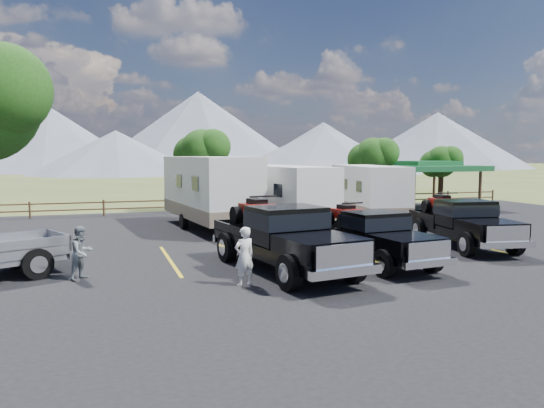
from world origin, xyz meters
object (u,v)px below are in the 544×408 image
object	(u,v)px
rig_left	(282,236)
person_a	(244,256)
trailer_left	(210,191)
trailer_right	(369,192)
rig_right	(462,221)
person_b	(82,253)
trailer_center	(283,197)
rig_center	(371,235)
pavilion	(425,167)

from	to	relation	value
rig_left	person_a	world-z (taller)	rig_left
trailer_left	person_a	size ratio (longest dim) A/B	6.19
trailer_left	trailer_right	size ratio (longest dim) A/B	1.16
rig_right	trailer_left	world-z (taller)	trailer_left
person_b	trailer_right	bearing A→B (deg)	-12.74
rig_right	person_b	world-z (taller)	rig_right
rig_left	trailer_right	bearing A→B (deg)	40.89
rig_right	trailer_center	bearing A→B (deg)	138.47
rig_center	trailer_right	distance (m)	11.20
trailer_center	trailer_right	xyz separation A→B (m)	(5.48, 1.69, -0.03)
rig_center	person_a	world-z (taller)	rig_center
pavilion	trailer_left	world-z (taller)	trailer_left
rig_left	rig_right	world-z (taller)	rig_left
rig_center	trailer_center	bearing A→B (deg)	85.74
trailer_left	person_b	world-z (taller)	trailer_left
trailer_center	person_b	size ratio (longest dim) A/B	5.69
trailer_right	person_a	world-z (taller)	trailer_right
trailer_center	trailer_right	distance (m)	5.73
pavilion	rig_left	bearing A→B (deg)	-135.33
rig_center	rig_right	size ratio (longest dim) A/B	0.94
rig_center	trailer_left	bearing A→B (deg)	103.77
rig_left	trailer_center	bearing A→B (deg)	61.36
pavilion	trailer_center	world-z (taller)	pavilion
rig_center	person_a	size ratio (longest dim) A/B	3.64
pavilion	rig_center	xyz separation A→B (m)	(-12.64, -15.49, -1.81)
rig_center	person_a	xyz separation A→B (m)	(-4.84, -1.67, -0.12)
rig_right	trailer_left	size ratio (longest dim) A/B	0.63
trailer_left	trailer_right	distance (m)	8.74
pavilion	person_b	bearing A→B (deg)	-145.50
trailer_left	trailer_right	xyz separation A→B (m)	(8.74, 0.09, -0.26)
rig_left	person_a	xyz separation A→B (m)	(-1.64, -1.50, -0.27)
rig_center	person_a	bearing A→B (deg)	-166.78
pavilion	rig_right	world-z (taller)	pavilion
rig_center	trailer_right	size ratio (longest dim) A/B	0.69
pavilion	person_a	size ratio (longest dim) A/B	3.77
rig_center	rig_right	xyz separation A→B (m)	(5.03, 1.80, 0.05)
person_a	trailer_left	bearing A→B (deg)	-111.44
rig_right	person_b	size ratio (longest dim) A/B	4.07
pavilion	trailer_left	bearing A→B (deg)	-160.50
trailer_left	rig_center	bearing A→B (deg)	-76.62
rig_right	person_a	xyz separation A→B (m)	(-9.87, -3.47, -0.17)
rig_right	trailer_center	xyz separation A→B (m)	(-5.25, 6.38, 0.62)
rig_right	person_b	distance (m)	14.23
trailer_right	person_a	size ratio (longest dim) A/B	5.31
rig_left	rig_right	xyz separation A→B (m)	(8.23, 1.96, -0.10)
rig_center	trailer_left	world-z (taller)	trailer_left
rig_center	person_a	distance (m)	5.12
rig_left	trailer_right	size ratio (longest dim) A/B	0.81
person_a	person_b	bearing A→B (deg)	-41.67
trailer_left	person_a	distance (m)	11.58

